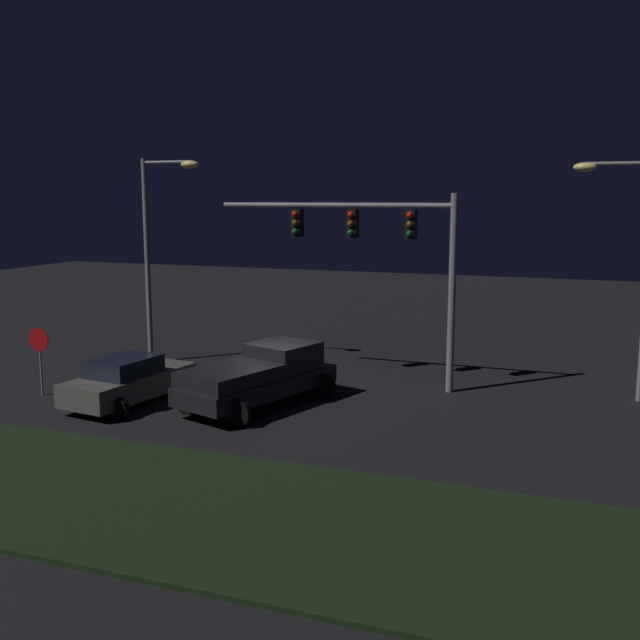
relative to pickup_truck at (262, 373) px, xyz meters
name	(u,v)px	position (x,y,z in m)	size (l,w,h in m)	color
ground_plane	(275,398)	(0.07, 0.85, -1.00)	(80.00, 80.00, 0.00)	black
grass_median	(117,494)	(0.07, -7.58, -0.95)	(23.29, 5.86, 0.10)	black
pickup_truck	(262,373)	(0.00, 0.00, 0.00)	(3.96, 5.75, 1.80)	black
car_sedan	(129,380)	(-3.94, -1.33, -0.26)	(2.88, 4.61, 1.51)	#514C47
traffic_signal_gantry	(380,242)	(2.74, 3.53, 3.90)	(8.32, 0.56, 6.50)	slate
street_lamp_left	(157,236)	(-6.11, 3.95, 3.93)	(2.42, 0.44, 7.80)	slate
street_lamp_right	(632,249)	(10.52, 4.56, 3.79)	(2.47, 0.44, 7.54)	slate
stop_sign	(39,348)	(-7.17, -1.51, 0.56)	(0.76, 0.08, 2.23)	slate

